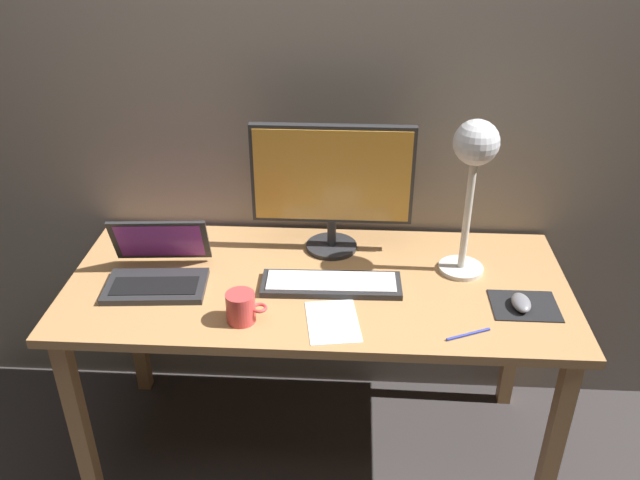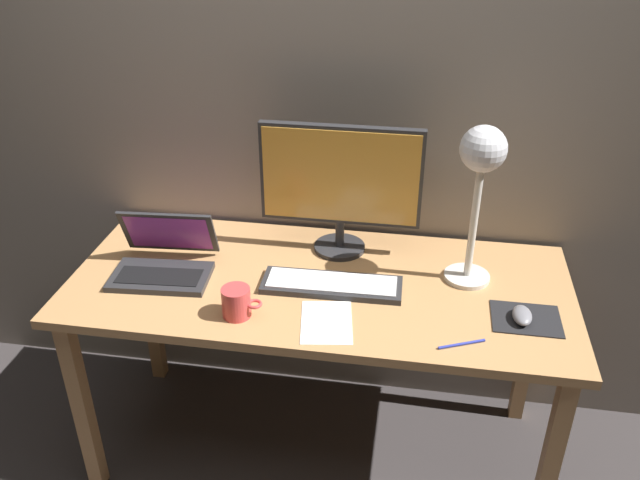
% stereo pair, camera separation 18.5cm
% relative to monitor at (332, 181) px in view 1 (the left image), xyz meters
% --- Properties ---
extents(ground_plane, '(4.80, 4.80, 0.00)m').
position_rel_monitor_xyz_m(ground_plane, '(-0.04, -0.21, -1.00)').
color(ground_plane, '#383333').
rests_on(ground_plane, ground).
extents(back_wall, '(4.80, 0.06, 2.60)m').
position_rel_monitor_xyz_m(back_wall, '(-0.04, 0.19, 0.30)').
color(back_wall, gray).
rests_on(back_wall, ground).
extents(desk, '(1.60, 0.70, 0.74)m').
position_rel_monitor_xyz_m(desk, '(-0.04, -0.21, -0.34)').
color(desk, tan).
rests_on(desk, ground).
extents(monitor, '(0.54, 0.18, 0.45)m').
position_rel_monitor_xyz_m(monitor, '(0.00, 0.00, 0.00)').
color(monitor, '#28282B').
rests_on(monitor, desk).
extents(keyboard_main, '(0.44, 0.15, 0.03)m').
position_rel_monitor_xyz_m(keyboard_main, '(0.01, -0.24, -0.25)').
color(keyboard_main, '#28282B').
rests_on(keyboard_main, desk).
extents(laptop, '(0.33, 0.28, 0.19)m').
position_rel_monitor_xyz_m(laptop, '(-0.54, -0.22, -0.20)').
color(laptop, '#28282B').
rests_on(laptop, desk).
extents(desk_lamp, '(0.15, 0.15, 0.52)m').
position_rel_monitor_xyz_m(desk_lamp, '(0.43, -0.12, 0.13)').
color(desk_lamp, beige).
rests_on(desk_lamp, desk).
extents(mousepad, '(0.20, 0.16, 0.00)m').
position_rel_monitor_xyz_m(mousepad, '(0.60, -0.31, -0.26)').
color(mousepad, black).
rests_on(mousepad, desk).
extents(mouse, '(0.06, 0.10, 0.03)m').
position_rel_monitor_xyz_m(mouse, '(0.58, -0.32, -0.24)').
color(mouse, slate).
rests_on(mouse, mousepad).
extents(coffee_mug, '(0.12, 0.09, 0.09)m').
position_rel_monitor_xyz_m(coffee_mug, '(-0.24, -0.43, -0.21)').
color(coffee_mug, '#CC3F3F').
rests_on(coffee_mug, desk).
extents(paper_sheet_near_mouse, '(0.18, 0.23, 0.00)m').
position_rel_monitor_xyz_m(paper_sheet_near_mouse, '(0.02, -0.42, -0.26)').
color(paper_sheet_near_mouse, white).
rests_on(paper_sheet_near_mouse, desk).
extents(pen, '(0.13, 0.06, 0.01)m').
position_rel_monitor_xyz_m(pen, '(0.41, -0.47, -0.25)').
color(pen, '#2633A5').
rests_on(pen, desk).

